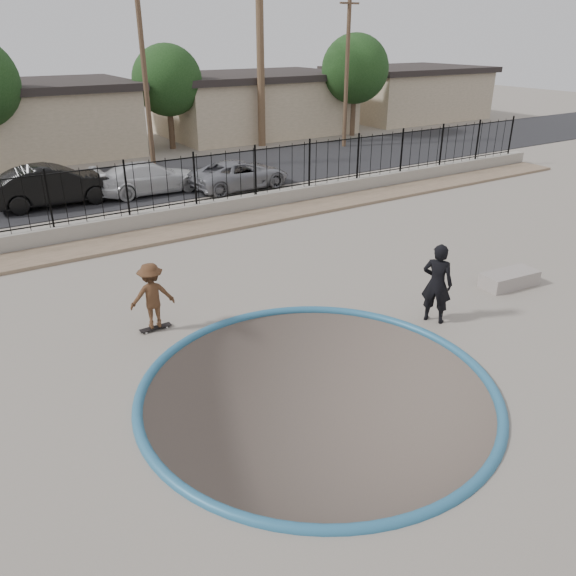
# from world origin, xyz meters

# --- Properties ---
(ground) EXTENTS (120.00, 120.00, 2.20)m
(ground) POSITION_xyz_m (0.00, 12.00, -1.10)
(ground) COLOR slate
(ground) RESTS_ON ground
(bowl_pit) EXTENTS (6.84, 6.84, 1.80)m
(bowl_pit) POSITION_xyz_m (0.00, -1.00, 0.00)
(bowl_pit) COLOR #483D37
(bowl_pit) RESTS_ON ground
(coping_ring) EXTENTS (7.04, 7.04, 0.20)m
(coping_ring) POSITION_xyz_m (0.00, -1.00, 0.00)
(coping_ring) COLOR #2A6488
(coping_ring) RESTS_ON ground
(rock_strip) EXTENTS (42.00, 1.60, 0.11)m
(rock_strip) POSITION_xyz_m (0.00, 9.20, 0.06)
(rock_strip) COLOR #8E765D
(rock_strip) RESTS_ON ground
(retaining_wall) EXTENTS (42.00, 0.45, 0.60)m
(retaining_wall) POSITION_xyz_m (0.00, 10.30, 0.30)
(retaining_wall) COLOR gray
(retaining_wall) RESTS_ON ground
(fence) EXTENTS (40.00, 0.04, 1.80)m
(fence) POSITION_xyz_m (0.00, 10.30, 1.50)
(fence) COLOR black
(fence) RESTS_ON retaining_wall
(street) EXTENTS (90.00, 8.00, 0.04)m
(street) POSITION_xyz_m (0.00, 17.00, 0.02)
(street) COLOR black
(street) RESTS_ON ground
(house_center) EXTENTS (10.60, 8.60, 3.90)m
(house_center) POSITION_xyz_m (0.00, 26.50, 1.97)
(house_center) COLOR tan
(house_center) RESTS_ON ground
(house_east) EXTENTS (12.60, 8.60, 3.90)m
(house_east) POSITION_xyz_m (14.00, 26.50, 1.97)
(house_east) COLOR tan
(house_east) RESTS_ON ground
(house_east_far) EXTENTS (11.60, 8.60, 3.90)m
(house_east_far) POSITION_xyz_m (28.00, 26.50, 1.97)
(house_east_far) COLOR tan
(house_east_far) RESTS_ON ground
(palm_right) EXTENTS (2.30, 2.30, 10.30)m
(palm_right) POSITION_xyz_m (12.00, 22.00, 7.33)
(palm_right) COLOR brown
(palm_right) RESTS_ON ground
(utility_pole_mid) EXTENTS (1.70, 0.24, 9.50)m
(utility_pole_mid) POSITION_xyz_m (4.00, 19.00, 4.96)
(utility_pole_mid) COLOR #473323
(utility_pole_mid) RESTS_ON ground
(utility_pole_right) EXTENTS (1.70, 0.24, 9.00)m
(utility_pole_right) POSITION_xyz_m (16.00, 19.00, 4.70)
(utility_pole_right) COLOR #473323
(utility_pole_right) RESTS_ON ground
(street_tree_mid) EXTENTS (3.96, 3.96, 5.83)m
(street_tree_mid) POSITION_xyz_m (7.00, 24.00, 3.84)
(street_tree_mid) COLOR #473323
(street_tree_mid) RESTS_ON ground
(street_tree_right) EXTENTS (4.32, 4.32, 6.36)m
(street_tree_right) POSITION_xyz_m (19.00, 22.00, 4.19)
(street_tree_right) COLOR #473323
(street_tree_right) RESTS_ON ground
(skater) EXTENTS (1.09, 0.74, 1.56)m
(skater) POSITION_xyz_m (-1.81, 3.00, 0.78)
(skater) COLOR brown
(skater) RESTS_ON ground
(skateboard) EXTENTS (0.74, 0.19, 0.06)m
(skateboard) POSITION_xyz_m (-1.81, 3.00, 0.05)
(skateboard) COLOR black
(skateboard) RESTS_ON ground
(videographer) EXTENTS (0.76, 0.85, 1.95)m
(videographer) POSITION_xyz_m (4.00, -0.14, 0.98)
(videographer) COLOR black
(videographer) RESTS_ON ground
(concrete_ledge) EXTENTS (1.66, 0.86, 0.40)m
(concrete_ledge) POSITION_xyz_m (7.25, 0.22, 0.20)
(concrete_ledge) COLOR gray
(concrete_ledge) RESTS_ON ground
(car_b) EXTENTS (4.82, 1.71, 1.58)m
(car_b) POSITION_xyz_m (-1.51, 15.00, 0.83)
(car_b) COLOR black
(car_b) RESTS_ON street
(car_c) EXTENTS (4.57, 1.94, 1.32)m
(car_c) POSITION_xyz_m (2.30, 14.79, 0.69)
(car_c) COLOR silver
(car_c) RESTS_ON street
(car_d) EXTENTS (4.57, 2.33, 1.24)m
(car_d) POSITION_xyz_m (5.94, 13.40, 0.65)
(car_d) COLOR gray
(car_d) RESTS_ON street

